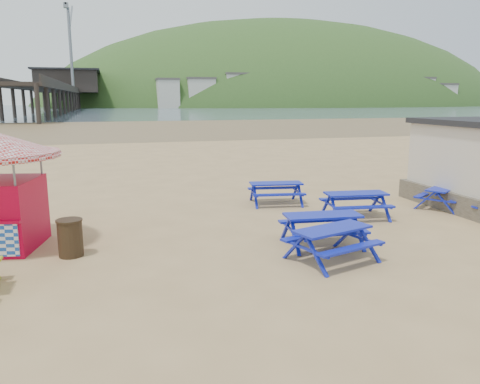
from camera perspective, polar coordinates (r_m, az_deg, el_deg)
name	(u,v)px	position (r m, az deg, el deg)	size (l,w,h in m)	color
ground	(270,235)	(13.64, 3.65, -5.22)	(400.00, 400.00, 0.00)	tan
wet_sand	(140,126)	(67.57, -12.15, 7.83)	(400.00, 400.00, 0.00)	brown
sea	(118,109)	(182.41, -14.61, 9.80)	(400.00, 400.00, 0.00)	#445561
picnic_table_blue_a	(276,193)	(17.48, 4.40, -0.15)	(2.14, 1.82, 0.81)	#0A11A9
picnic_table_blue_b	(355,205)	(15.90, 13.90, -1.56)	(2.18, 1.84, 0.84)	#0A11A9
picnic_table_blue_c	(442,198)	(18.32, 23.43, -0.63)	(2.29, 2.19, 0.75)	#0A11A9
picnic_table_blue_d	(322,230)	(12.78, 9.98, -4.53)	(2.17, 1.81, 0.85)	#0A11A9
picnic_table_blue_e	(332,244)	(11.61, 11.14, -6.27)	(2.34, 2.09, 0.82)	#0A11A9
litter_bin	(70,238)	(12.44, -19.99, -5.24)	(0.64, 0.64, 0.95)	#312612
pier	(68,94)	(191.04, -20.26, 11.17)	(24.00, 220.00, 39.29)	black
headland_town	(286,124)	(260.12, 5.58, 8.29)	(264.00, 144.00, 108.00)	#2D4C1E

